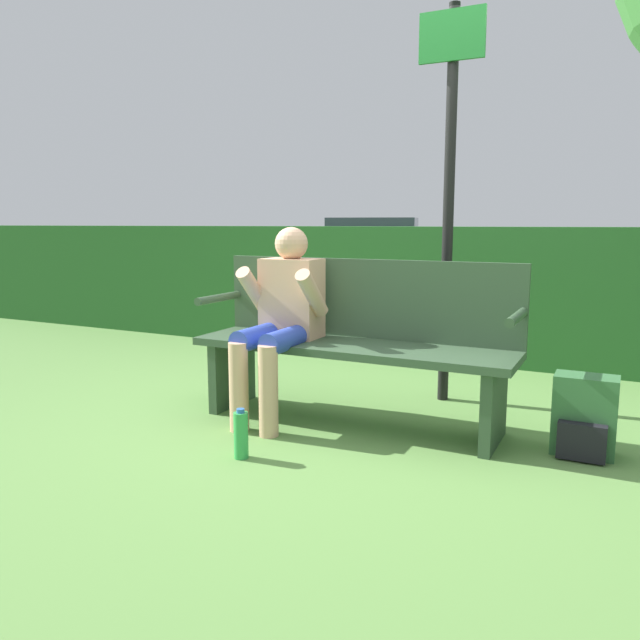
# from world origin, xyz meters

# --- Properties ---
(ground_plane) EXTENTS (40.00, 40.00, 0.00)m
(ground_plane) POSITION_xyz_m (0.00, 0.00, 0.00)
(ground_plane) COLOR #5B8942
(hedge_back) EXTENTS (12.00, 0.44, 1.15)m
(hedge_back) POSITION_xyz_m (0.00, 2.07, 0.58)
(hedge_back) COLOR #235623
(hedge_back) RESTS_ON ground
(park_bench) EXTENTS (1.91, 0.50, 0.96)m
(park_bench) POSITION_xyz_m (0.00, 0.07, 0.49)
(park_bench) COLOR #334C33
(park_bench) RESTS_ON ground
(person_seated) EXTENTS (0.49, 0.62, 1.16)m
(person_seated) POSITION_xyz_m (-0.42, -0.07, 0.65)
(person_seated) COLOR #DBA884
(person_seated) RESTS_ON ground
(backpack) EXTENTS (0.31, 0.25, 0.41)m
(backpack) POSITION_xyz_m (1.28, 0.07, 0.20)
(backpack) COLOR #336638
(backpack) RESTS_ON ground
(water_bottle) EXTENTS (0.07, 0.07, 0.26)m
(water_bottle) POSITION_xyz_m (-0.27, -0.75, 0.12)
(water_bottle) COLOR green
(water_bottle) RESTS_ON ground
(signpost) EXTENTS (0.41, 0.09, 2.52)m
(signpost) POSITION_xyz_m (0.35, 0.74, 1.47)
(signpost) COLOR black
(signpost) RESTS_ON ground
(parked_car) EXTENTS (4.81, 2.72, 1.31)m
(parked_car) POSITION_xyz_m (-4.44, 11.52, 0.63)
(parked_car) COLOR #B7BCC6
(parked_car) RESTS_ON ground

